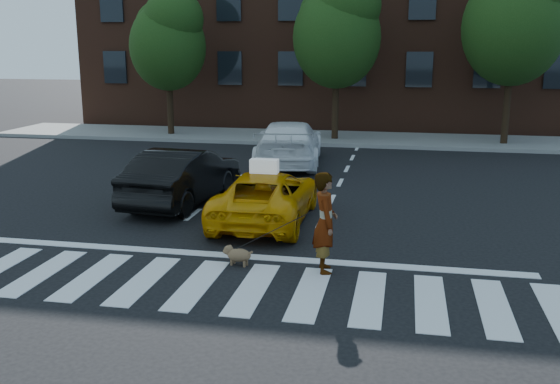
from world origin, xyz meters
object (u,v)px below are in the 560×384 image
at_px(tree_left, 168,37).
at_px(dog, 237,254).
at_px(white_suv, 289,143).
at_px(taxi, 266,196).
at_px(tree_mid, 338,26).
at_px(black_sedan, 183,176).
at_px(tree_right, 515,15).
at_px(woman, 325,223).

bearing_deg(tree_left, dog, -65.06).
bearing_deg(tree_left, white_suv, -41.10).
height_order(taxi, dog, taxi).
distance_m(tree_mid, black_sedan, 12.53).
relative_size(white_suv, dog, 8.29).
height_order(white_suv, dog, white_suv).
bearing_deg(tree_mid, dog, -90.41).
xyz_separation_m(tree_left, tree_mid, (7.50, -0.00, 0.41)).
xyz_separation_m(tree_right, taxi, (-7.22, -12.79, -4.65)).
relative_size(tree_left, black_sedan, 1.45).
relative_size(tree_mid, dog, 11.07).
bearing_deg(woman, tree_right, -32.86).
bearing_deg(dog, tree_left, 127.36).
height_order(tree_mid, taxi, tree_mid).
xyz_separation_m(taxi, woman, (1.80, -3.11, 0.33)).
height_order(tree_right, black_sedan, tree_right).
relative_size(tree_mid, woman, 3.77).
bearing_deg(tree_right, black_sedan, -130.32).
bearing_deg(taxi, tree_left, -60.92).
bearing_deg(dog, woman, 12.06).
xyz_separation_m(tree_mid, woman, (1.57, -15.90, -3.91)).
height_order(tree_left, dog, tree_left).
bearing_deg(tree_mid, tree_left, 180.00).
distance_m(tree_mid, dog, 16.55).
bearing_deg(white_suv, black_sedan, 66.77).
distance_m(tree_left, dog, 18.02).
bearing_deg(dog, tree_mid, 102.01).
relative_size(taxi, woman, 2.32).
bearing_deg(tree_left, woman, -60.28).
relative_size(tree_right, dog, 12.01).
height_order(tree_mid, dog, tree_mid).
relative_size(tree_right, white_suv, 1.45).
bearing_deg(black_sedan, woman, 140.29).
bearing_deg(dog, taxi, 104.45).
bearing_deg(tree_right, white_suv, -144.64).
height_order(woman, dog, woman).
bearing_deg(woman, dog, 75.63).
bearing_deg(black_sedan, tree_left, -62.09).
distance_m(tree_left, tree_right, 14.52).
xyz_separation_m(tree_right, dog, (-7.11, -15.89, -5.05)).
xyz_separation_m(white_suv, dog, (0.88, -10.21, -0.56)).
distance_m(taxi, white_suv, 7.16).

